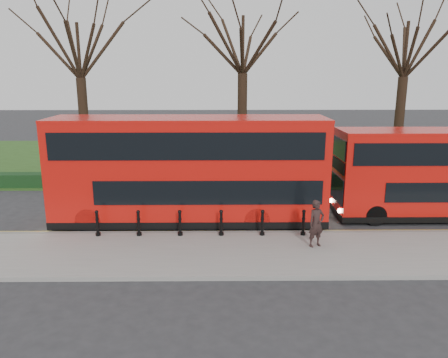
{
  "coord_description": "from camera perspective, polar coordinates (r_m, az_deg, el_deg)",
  "views": [
    {
      "loc": [
        0.57,
        -17.71,
        6.47
      ],
      "look_at": [
        0.75,
        0.5,
        2.0
      ],
      "focal_mm": 35.0,
      "sensor_mm": 36.0,
      "label": 1
    }
  ],
  "objects": [
    {
      "name": "bus_lead",
      "position": [
        18.77,
        -4.59,
        1.01
      ],
      "size": [
        11.63,
        2.67,
        4.63
      ],
      "color": "red",
      "rests_on": "ground"
    },
    {
      "name": "tree_right",
      "position": [
        30.02,
        22.73,
        16.05
      ],
      "size": [
        7.21,
        7.21,
        11.27
      ],
      "color": "black",
      "rests_on": "ground"
    },
    {
      "name": "bollard_row",
      "position": [
        17.38,
        -3.08,
        -5.79
      ],
      "size": [
        8.31,
        0.15,
        1.0
      ],
      "color": "black",
      "rests_on": "pavement"
    },
    {
      "name": "ground",
      "position": [
        18.86,
        -2.29,
        -6.28
      ],
      "size": [
        120.0,
        120.0,
        0.0
      ],
      "primitive_type": "plane",
      "color": "#28282B",
      "rests_on": "ground"
    },
    {
      "name": "pavement",
      "position": [
        16.05,
        -2.6,
        -9.7
      ],
      "size": [
        60.0,
        4.0,
        0.15
      ],
      "primitive_type": "cube",
      "color": "gray",
      "rests_on": "ground"
    },
    {
      "name": "pedestrian",
      "position": [
        16.53,
        11.97,
        -5.71
      ],
      "size": [
        0.76,
        0.65,
        1.77
      ],
      "primitive_type": "imported",
      "rotation": [
        0.0,
        0.0,
        0.41
      ],
      "color": "black",
      "rests_on": "pavement"
    },
    {
      "name": "grass_verge",
      "position": [
        33.34,
        -1.55,
        2.65
      ],
      "size": [
        60.0,
        18.0,
        0.06
      ],
      "primitive_type": "cube",
      "color": "#274517",
      "rests_on": "ground"
    },
    {
      "name": "tree_mid",
      "position": [
        27.82,
        2.49,
        17.87
      ],
      "size": [
        7.44,
        7.44,
        11.63
      ],
      "color": "black",
      "rests_on": "ground"
    },
    {
      "name": "tree_left",
      "position": [
        29.05,
        -18.51,
        16.34
      ],
      "size": [
        7.14,
        7.14,
        11.15
      ],
      "color": "black",
      "rests_on": "ground"
    },
    {
      "name": "hedge",
      "position": [
        25.26,
        -1.85,
        -0.12
      ],
      "size": [
        60.0,
        0.9,
        0.8
      ],
      "primitive_type": "cube",
      "color": "black",
      "rests_on": "ground"
    },
    {
      "name": "yellow_line_inner",
      "position": [
        18.39,
        -2.33,
        -6.8
      ],
      "size": [
        60.0,
        0.1,
        0.01
      ],
      "primitive_type": "cube",
      "color": "yellow",
      "rests_on": "ground"
    },
    {
      "name": "kerb",
      "position": [
        17.9,
        -2.38,
        -7.15
      ],
      "size": [
        60.0,
        0.25,
        0.16
      ],
      "primitive_type": "cube",
      "color": "slate",
      "rests_on": "ground"
    },
    {
      "name": "yellow_line_outer",
      "position": [
        18.2,
        -2.35,
        -7.02
      ],
      "size": [
        60.0,
        0.1,
        0.01
      ],
      "primitive_type": "cube",
      "color": "yellow",
      "rests_on": "ground"
    }
  ]
}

